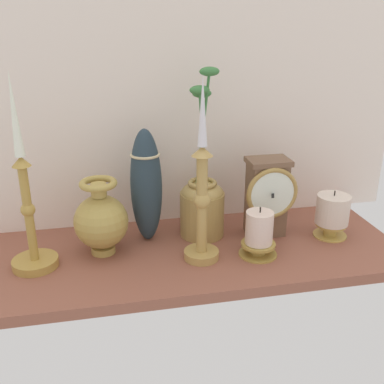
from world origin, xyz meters
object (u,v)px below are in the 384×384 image
object	(u,v)px
brass_vase_bulbous	(101,220)
tall_ceramic_vase	(146,186)
brass_vase_jar	(202,202)
pillar_candle_front	(259,235)
pillar_candle_near_clock	(332,214)
candlestick_tall_left	(29,216)
candlestick_tall_center	(202,200)
mantel_clock	(267,196)

from	to	relation	value
brass_vase_bulbous	tall_ceramic_vase	bearing A→B (deg)	23.32
brass_vase_jar	pillar_candle_front	bearing A→B (deg)	-51.62
brass_vase_bulbous	tall_ceramic_vase	xyz separation A→B (cm)	(10.62, 4.58, 5.55)
brass_vase_jar	tall_ceramic_vase	world-z (taller)	brass_vase_jar
pillar_candle_near_clock	tall_ceramic_vase	bearing A→B (deg)	170.53
candlestick_tall_left	candlestick_tall_center	world-z (taller)	candlestick_tall_left
candlestick_tall_left	pillar_candle_near_clock	distance (cm)	68.32
candlestick_tall_left	brass_vase_bulbous	world-z (taller)	candlestick_tall_left
mantel_clock	tall_ceramic_vase	xyz separation A→B (cm)	(-28.20, 3.04, 3.60)
brass_vase_jar	tall_ceramic_vase	xyz separation A→B (cm)	(-13.11, 0.11, 5.02)
tall_ceramic_vase	candlestick_tall_center	bearing A→B (deg)	-47.94
mantel_clock	tall_ceramic_vase	bearing A→B (deg)	173.84
brass_vase_bulbous	candlestick_tall_left	bearing A→B (deg)	-166.71
mantel_clock	candlestick_tall_center	distance (cm)	20.07
brass_vase_bulbous	candlestick_tall_center	bearing A→B (deg)	-18.29
mantel_clock	pillar_candle_front	distance (cm)	11.97
candlestick_tall_left	pillar_candle_near_clock	bearing A→B (deg)	0.61
pillar_candle_front	pillar_candle_near_clock	bearing A→B (deg)	14.98
candlestick_tall_center	tall_ceramic_vase	world-z (taller)	candlestick_tall_center
candlestick_tall_center	candlestick_tall_left	bearing A→B (deg)	174.19
candlestick_tall_center	pillar_candle_near_clock	world-z (taller)	candlestick_tall_center
candlestick_tall_center	pillar_candle_front	size ratio (longest dim) A/B	3.43
candlestick_tall_center	brass_vase_jar	distance (cm)	12.81
brass_vase_jar	candlestick_tall_center	bearing A→B (deg)	-103.37
pillar_candle_near_clock	pillar_candle_front	bearing A→B (deg)	-165.02
brass_vase_bulbous	pillar_candle_front	bearing A→B (deg)	-13.45
candlestick_tall_left	tall_ceramic_vase	world-z (taller)	candlestick_tall_left
pillar_candle_front	tall_ceramic_vase	distance (cm)	27.61
candlestick_tall_left	pillar_candle_near_clock	xyz separation A→B (cm)	(68.06, 0.73, -5.89)
brass_vase_bulbous	brass_vase_jar	bearing A→B (deg)	10.65
candlestick_tall_left	tall_ceramic_vase	size ratio (longest dim) A/B	1.52
mantel_clock	candlestick_tall_left	world-z (taller)	candlestick_tall_left
candlestick_tall_center	brass_vase_jar	bearing A→B (deg)	76.63
mantel_clock	candlestick_tall_center	bearing A→B (deg)	-154.54
pillar_candle_front	pillar_candle_near_clock	distance (cm)	20.93
mantel_clock	pillar_candle_near_clock	xyz separation A→B (cm)	(15.01, -4.17, -4.17)
pillar_candle_front	brass_vase_jar	bearing A→B (deg)	128.38
brass_vase_bulbous	pillar_candle_front	world-z (taller)	brass_vase_bulbous
candlestick_tall_left	candlestick_tall_center	size ratio (longest dim) A/B	1.03
brass_vase_jar	tall_ceramic_vase	bearing A→B (deg)	179.50
pillar_candle_front	candlestick_tall_left	bearing A→B (deg)	174.42
brass_vase_jar	pillar_candle_near_clock	distance (cm)	31.05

